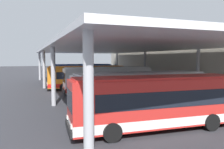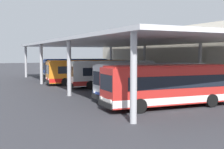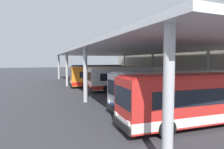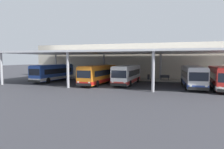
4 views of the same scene
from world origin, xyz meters
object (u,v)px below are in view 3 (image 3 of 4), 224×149
Objects in this scene: bus_nearest_bay at (97,72)px; bench_waiting at (203,88)px; bus_second_bay at (105,76)px; bus_far_bay at (171,89)px; bus_departing at (199,98)px; trash_bin at (182,85)px; bus_middle_bay at (127,78)px; banner_sign at (125,70)px.

bus_nearest_bay is 5.91× the size of bench_waiting.
bus_far_bay is (14.90, 0.53, 0.00)m from bus_second_bay.
bus_departing is (28.51, -2.05, 0.00)m from bus_nearest_bay.
trash_bin is (-3.08, -0.40, 0.01)m from bench_waiting.
trash_bin is (-11.10, 8.80, -0.98)m from bus_departing.
bus_nearest_bay is 14.64m from bus_middle_bay.
bench_waiting is 1.84× the size of trash_bin.
bus_departing is at bearing -16.52° from banner_sign.
bus_nearest_bay is 10.11m from bus_second_bay.
bus_far_bay is 25.55m from banner_sign.
bus_nearest_bay is 1.00× the size of bus_second_bay.
bus_nearest_bay is 10.86× the size of trash_bin.
bus_nearest_bay reaches higher than bench_waiting.
bus_departing is 12.24m from bench_waiting.
banner_sign is (-20.06, -0.88, 1.32)m from bench_waiting.
bench_waiting is (-4.37, 8.37, -0.99)m from bus_far_bay.
bus_far_bay is 3.32× the size of banner_sign.
trash_bin is 17.03m from banner_sign.
bus_nearest_bay is 3.33× the size of banner_sign.
bus_nearest_bay is 6.30m from banner_sign.
bus_middle_bay is at bearing -128.20° from bench_waiting.
bus_far_bay is at bearing -17.06° from banner_sign.
banner_sign is (-14.20, 6.57, 0.32)m from bus_middle_bay.
bus_second_bay is at bearing -9.91° from bus_nearest_bay.
bus_departing is 29.28m from banner_sign.
bench_waiting is (10.53, 8.90, -0.99)m from bus_second_bay.
bench_waiting is 3.11m from trash_bin.
bus_nearest_bay is at bearing 175.89° from bus_departing.
banner_sign is at bearing -178.40° from trash_bin.
bench_waiting is (20.50, 7.16, -0.99)m from bus_nearest_bay.
banner_sign is (-9.52, 8.02, 0.32)m from bus_second_bay.
bus_second_bay is 4.90m from bus_middle_bay.
bus_departing is at bearing -48.95° from bench_waiting.
bus_far_bay is (10.22, -0.93, 0.00)m from bus_middle_bay.
bus_middle_bay is 9.52m from bench_waiting.
bus_second_bay reaches higher than bench_waiting.
bus_departing is (13.87, -1.76, 0.00)m from bus_middle_bay.
bus_nearest_bay is at bearing -160.75° from bench_waiting.
banner_sign is at bearing 85.97° from bus_nearest_bay.
bench_waiting is at bearing 117.55° from bus_far_bay.
bus_departing is at bearing -38.42° from trash_bin.
bus_nearest_bay and bus_far_bay have the same top height.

